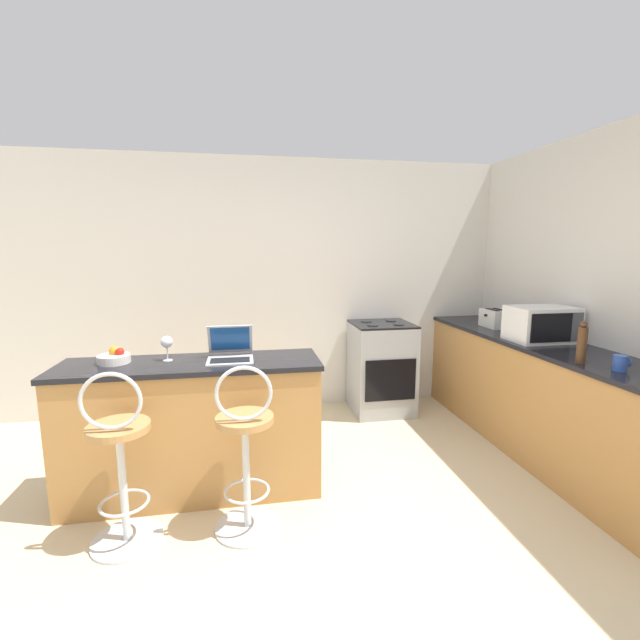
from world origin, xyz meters
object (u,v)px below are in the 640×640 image
laptop (230,351)px  mug_blue (620,363)px  microwave (542,324)px  pepper_mill (582,343)px  bar_stool_near (120,463)px  stove_range (381,367)px  toaster (495,318)px  wine_glass_short (167,343)px  bar_stool_far (246,453)px  fruit_bowl (115,357)px

laptop → mug_blue: (2.39, -0.72, -0.01)m
microwave → pepper_mill: size_ratio=1.78×
bar_stool_near → microwave: microwave is taller
stove_range → toaster: bearing=-22.2°
toaster → wine_glass_short: bearing=-165.1°
laptop → bar_stool_far: bearing=-80.6°
toaster → pepper_mill: (-0.21, -1.32, 0.05)m
bar_stool_near → laptop: laptop is taller
bar_stool_near → fruit_bowl: 0.75m
stove_range → wine_glass_short: size_ratio=5.54×
bar_stool_far → mug_blue: size_ratio=10.68×
microwave → bar_stool_far: bearing=-164.4°
pepper_mill → laptop: bearing=167.1°
stove_range → mug_blue: size_ratio=9.63×
bar_stool_far → mug_blue: bar_stool_far is taller
toaster → stove_range: bearing=157.8°
microwave → pepper_mill: bearing=-107.5°
laptop → bar_stool_near: bearing=-139.1°
bar_stool_near → pepper_mill: (2.90, 0.00, 0.57)m
bar_stool_near → mug_blue: bearing=-3.8°
bar_stool_far → stove_range: (1.40, 1.73, -0.03)m
pepper_mill → microwave: bearing=72.5°
microwave → wine_glass_short: (-2.92, -0.12, -0.02)m
laptop → wine_glass_short: (-0.42, 0.02, 0.07)m
fruit_bowl → bar_stool_near: bearing=-75.1°
stove_range → pepper_mill: (0.80, -1.73, 0.60)m
wine_glass_short → mug_blue: wine_glass_short is taller
microwave → wine_glass_short: microwave is taller
microwave → mug_blue: 0.88m
stove_range → wine_glass_short: wine_glass_short is taller
wine_glass_short → mug_blue: size_ratio=1.74×
bar_stool_far → wine_glass_short: size_ratio=6.15×
mug_blue → laptop: bearing=163.2°
laptop → wine_glass_short: 0.42m
pepper_mill → fruit_bowl: pepper_mill is taller
fruit_bowl → bar_stool_far: bearing=-33.4°
wine_glass_short → bar_stool_far: bearing=-47.4°
stove_range → pepper_mill: pepper_mill is taller
microwave → toaster: microwave is taller
mug_blue → pepper_mill: bearing=117.7°
bar_stool_near → bar_stool_far: same height
bar_stool_far → wine_glass_short: 0.94m
wine_glass_short → fruit_bowl: size_ratio=0.83×
stove_range → fruit_bowl: 2.59m
stove_range → mug_blue: mug_blue is taller
stove_range → fruit_bowl: bearing=-152.3°
bar_stool_near → toaster: 3.42m
bar_stool_near → toaster: toaster is taller
pepper_mill → mug_blue: pepper_mill is taller
microwave → fruit_bowl: 3.26m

